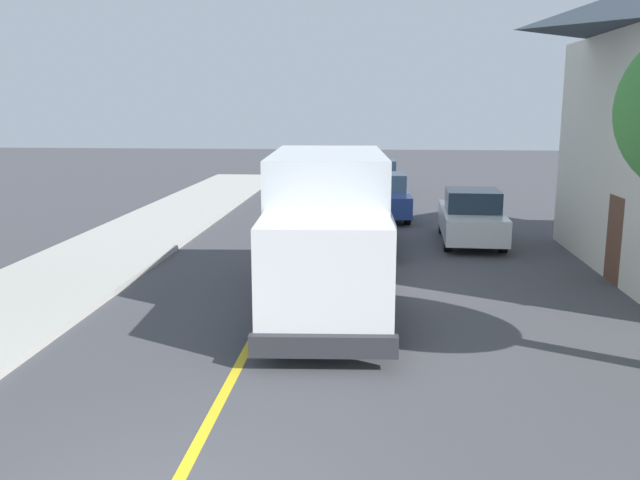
{
  "coord_description": "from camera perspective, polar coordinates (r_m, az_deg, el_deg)",
  "views": [
    {
      "loc": [
        2.18,
        -5.7,
        4.21
      ],
      "look_at": [
        1.05,
        8.26,
        1.4
      ],
      "focal_mm": 37.81,
      "sensor_mm": 36.0,
      "label": 1
    }
  ],
  "objects": [
    {
      "name": "centre_line_yellow",
      "position": [
        16.4,
        -3.16,
        -3.54
      ],
      "size": [
        0.16,
        56.0,
        0.01
      ],
      "primitive_type": "cube",
      "color": "gold",
      "rests_on": "ground"
    },
    {
      "name": "parked_car_mid",
      "position": [
        25.75,
        5.42,
        3.66
      ],
      "size": [
        1.98,
        4.47,
        1.67
      ],
      "color": "#2D4793",
      "rests_on": "ground"
    },
    {
      "name": "parked_van_across",
      "position": [
        21.4,
        12.7,
        1.87
      ],
      "size": [
        1.98,
        4.47,
        1.67
      ],
      "color": "silver",
      "rests_on": "ground"
    },
    {
      "name": "box_truck",
      "position": [
        14.29,
        0.62,
        1.49
      ],
      "size": [
        2.79,
        7.3,
        3.2
      ],
      "color": "silver",
      "rests_on": "ground"
    },
    {
      "name": "parked_car_far",
      "position": [
        32.18,
        4.96,
        5.2
      ],
      "size": [
        1.89,
        4.44,
        1.67
      ],
      "color": "#4C564C",
      "rests_on": "ground"
    },
    {
      "name": "parked_car_near",
      "position": [
        20.21,
        3.55,
        1.58
      ],
      "size": [
        1.96,
        4.46,
        1.67
      ],
      "color": "silver",
      "rests_on": "ground"
    }
  ]
}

